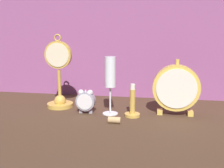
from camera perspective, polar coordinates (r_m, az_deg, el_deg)
The scene contains 8 objects.
ground_plane at distance 0.92m, azimuth -0.87°, elevation -7.59°, with size 4.00×4.00×0.00m, color #422D1E.
fabric_backdrop_drape at distance 1.20m, azimuth 2.08°, elevation 11.41°, with size 1.67×0.01×0.61m, color #8E4C7F.
pocket_watch_on_stand at distance 1.05m, azimuth -11.98°, elevation 0.73°, with size 0.11×0.11×0.30m.
alarm_clock_twin_bell at distance 0.96m, azimuth -6.05°, elevation -3.73°, with size 0.07×0.03×0.09m.
mantel_clock_silver at distance 0.95m, azimuth 14.43°, elevation -0.94°, with size 0.17×0.04×0.21m.
champagne_flute at distance 0.93m, azimuth -0.51°, elevation 1.70°, with size 0.06×0.06×0.22m.
brass_candlestick at distance 0.93m, azimuth 4.68°, elevation -5.09°, with size 0.06×0.06×0.12m.
wine_cork at distance 0.86m, azimuth 0.56°, elevation -8.23°, with size 0.02×0.02×0.04m, color tan.
Camera 1 is at (0.17, -0.86, 0.29)m, focal length 40.00 mm.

